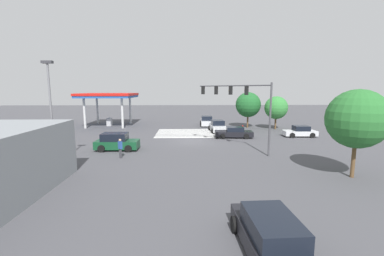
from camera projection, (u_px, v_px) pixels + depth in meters
ground_plane at (192, 141)px, 30.03m from camera, size 141.34×141.34×0.00m
crosswalk_markings at (191, 133)px, 35.80m from camera, size 9.57×7.25×0.01m
traffic_signal_mast at (240, 99)px, 24.88m from camera, size 6.08×6.08×6.65m
car_0 at (218, 126)px, 36.99m from camera, size 2.35×4.46×1.67m
car_1 at (117, 142)px, 25.69m from camera, size 4.25×2.20×1.72m
car_2 at (207, 121)px, 42.99m from camera, size 2.25×4.52×1.67m
car_3 at (234, 133)px, 32.42m from camera, size 4.83×2.44×1.36m
car_4 at (270, 235)px, 9.37m from camera, size 2.23×4.79×1.59m
car_5 at (300, 132)px, 33.03m from camera, size 4.15×2.08×1.42m
gas_station_canopy at (108, 97)px, 42.38m from camera, size 8.50×8.50×5.42m
pedestrian at (120, 147)px, 22.63m from camera, size 0.41×0.41×1.73m
street_light_pole_a at (51, 104)px, 19.77m from camera, size 0.80×0.36×8.18m
tree_corner_a at (357, 119)px, 17.18m from camera, size 3.98×3.98×6.07m
tree_corner_b at (276, 108)px, 38.93m from camera, size 3.46×3.46×5.02m
tree_corner_c at (248, 105)px, 40.45m from camera, size 3.93×3.93×5.61m
fire_hydrant at (242, 128)px, 37.55m from camera, size 0.22×0.22×0.86m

